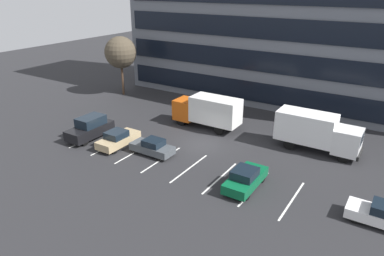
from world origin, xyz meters
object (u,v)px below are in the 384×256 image
box_truck_orange (208,110)px  sedan_white (382,215)px  bare_tree (121,53)px  box_truck_white (316,131)px  sedan_tan (118,139)px  sedan_charcoal (152,147)px  sedan_forest (245,179)px  suv_black (90,128)px

box_truck_orange → sedan_white: size_ratio=1.77×
box_truck_orange → bare_tree: size_ratio=0.94×
box_truck_orange → sedan_white: (16.97, -7.86, -1.18)m
box_truck_white → sedan_tan: (-15.22, -8.68, -1.18)m
box_truck_white → bare_tree: size_ratio=0.95×
sedan_charcoal → sedan_forest: 9.07m
sedan_forest → bare_tree: bearing=151.8°
sedan_tan → sedan_white: size_ratio=1.04×
box_truck_white → sedan_forest: bearing=-105.9°
box_truck_orange → sedan_charcoal: 7.96m
sedan_charcoal → box_truck_white: bearing=35.5°
sedan_charcoal → sedan_forest: (9.04, -0.65, 0.07)m
suv_black → sedan_white: 25.05m
box_truck_white → sedan_white: 10.50m
sedan_tan → bare_tree: 16.96m
sedan_white → bare_tree: bare_tree is taller
sedan_white → bare_tree: (-32.21, 11.90, 4.85)m
sedan_charcoal → sedan_forest: size_ratio=0.91×
box_truck_white → sedan_white: (6.31, -8.31, -1.20)m
bare_tree → box_truck_orange: bearing=-14.8°
sedan_tan → sedan_forest: size_ratio=0.98×
sedan_tan → sedan_charcoal: bearing=6.4°
box_truck_orange → bare_tree: bearing=165.2°
sedan_white → sedan_charcoal: bearing=179.8°
box_truck_orange → sedan_tan: bearing=-119.0°
box_truck_white → sedan_forest: size_ratio=1.68×
box_truck_white → sedan_white: bearing=-52.8°
box_truck_orange → bare_tree: 16.19m
box_truck_white → sedan_forest: 9.35m
box_truck_white → sedan_charcoal: 14.29m
sedan_tan → sedan_white: sedan_tan is taller
sedan_tan → sedan_forest: (12.68, -0.24, 0.02)m
box_truck_white → sedan_charcoal: box_truck_white is taller
sedan_tan → bare_tree: (-10.68, 12.26, 4.82)m
sedan_charcoal → sedan_forest: sedan_forest is taller
box_truck_white → sedan_tan: box_truck_white is taller
box_truck_white → box_truck_orange: bearing=-177.6°
suv_black → sedan_forest: bearing=-0.8°
box_truck_orange → sedan_forest: bearing=-46.2°
bare_tree → suv_black: bearing=-59.8°
box_truck_white → suv_black: size_ratio=1.56×
sedan_forest → bare_tree: (-23.36, 12.50, 4.81)m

